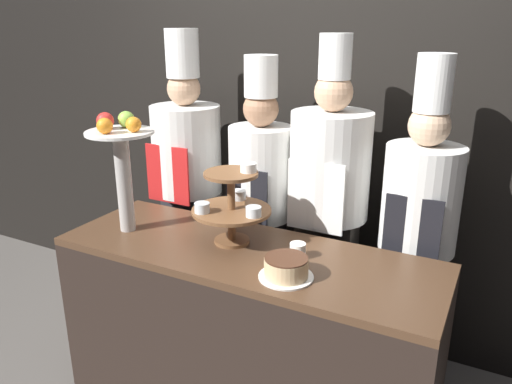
# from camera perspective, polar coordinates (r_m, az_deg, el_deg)

# --- Properties ---
(wall_back) EXTENTS (10.00, 0.06, 2.80)m
(wall_back) POSITION_cam_1_polar(r_m,az_deg,el_deg) (2.95, 7.63, 9.19)
(wall_back) COLOR black
(wall_back) RESTS_ON ground_plane
(buffet_counter) EXTENTS (1.76, 0.61, 0.91)m
(buffet_counter) POSITION_cam_1_polar(r_m,az_deg,el_deg) (2.50, -1.10, -16.12)
(buffet_counter) COLOR black
(buffet_counter) RESTS_ON ground_plane
(tiered_stand) EXTENTS (0.37, 0.37, 0.38)m
(tiered_stand) POSITION_cam_1_polar(r_m,az_deg,el_deg) (2.28, -2.75, -1.30)
(tiered_stand) COLOR brown
(tiered_stand) RESTS_ON buffet_counter
(fruit_pedestal) EXTENTS (0.32, 0.32, 0.58)m
(fruit_pedestal) POSITION_cam_1_polar(r_m,az_deg,el_deg) (2.45, -15.19, 4.35)
(fruit_pedestal) COLOR #B2ADA8
(fruit_pedestal) RESTS_ON buffet_counter
(cake_round) EXTENTS (0.22, 0.22, 0.09)m
(cake_round) POSITION_cam_1_polar(r_m,az_deg,el_deg) (2.03, 3.47, -8.67)
(cake_round) COLOR white
(cake_round) RESTS_ON buffet_counter
(cup_white) EXTENTS (0.07, 0.07, 0.07)m
(cup_white) POSITION_cam_1_polar(r_m,az_deg,el_deg) (2.20, 4.79, -6.69)
(cup_white) COLOR white
(cup_white) RESTS_ON buffet_counter
(chef_left) EXTENTS (0.40, 0.40, 1.85)m
(chef_left) POSITION_cam_1_polar(r_m,az_deg,el_deg) (3.02, -7.81, 1.60)
(chef_left) COLOR #28282D
(chef_left) RESTS_ON ground_plane
(chef_center_left) EXTENTS (0.35, 0.35, 1.73)m
(chef_center_left) POSITION_cam_1_polar(r_m,az_deg,el_deg) (2.79, 0.52, -0.65)
(chef_center_left) COLOR #28282D
(chef_center_left) RESTS_ON ground_plane
(chef_center_right) EXTENTS (0.41, 0.41, 1.84)m
(chef_center_right) POSITION_cam_1_polar(r_m,az_deg,el_deg) (2.63, 8.24, -1.07)
(chef_center_right) COLOR #38332D
(chef_center_right) RESTS_ON ground_plane
(chef_right) EXTENTS (0.36, 0.36, 1.76)m
(chef_right) POSITION_cam_1_polar(r_m,az_deg,el_deg) (2.55, 18.01, -3.82)
(chef_right) COLOR #28282D
(chef_right) RESTS_ON ground_plane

